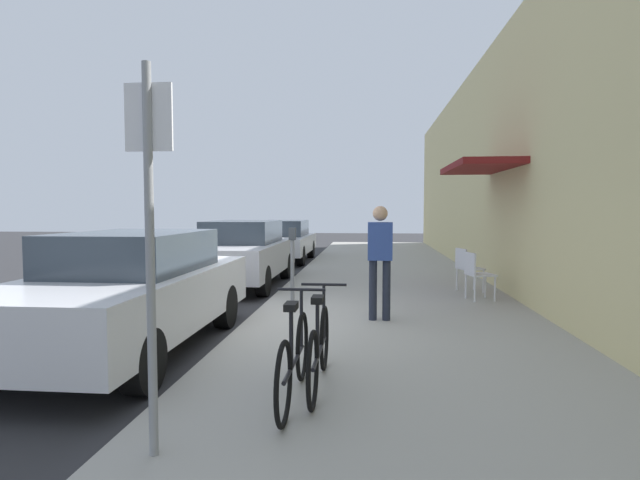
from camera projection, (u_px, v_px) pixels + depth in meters
ground_plane at (247, 326)px, 7.61m from camera, size 60.00×60.00×0.00m
sidewalk_slab at (392, 301)px, 9.37m from camera, size 4.50×32.00×0.12m
building_facade at (528, 156)px, 8.97m from camera, size 1.40×32.00×5.43m
parked_car_0 at (132, 291)px, 6.23m from camera, size 1.80×4.40×1.49m
parked_car_1 at (242, 253)px, 11.61m from camera, size 1.80×4.40×1.50m
parked_car_2 at (283, 240)px, 17.13m from camera, size 1.80×4.40×1.39m
parking_meter at (292, 258)px, 9.06m from camera, size 0.12×0.10×1.32m
street_sign at (150, 229)px, 3.30m from camera, size 0.32×0.06×2.60m
bicycle_0 at (294, 359)px, 4.33m from camera, size 0.46×1.71×0.90m
bicycle_1 at (319, 349)px, 4.65m from camera, size 0.46×1.71×0.90m
cafe_chair_0 at (476, 272)px, 9.13m from camera, size 0.53×0.53×0.87m
cafe_chair_1 at (467, 267)px, 10.06m from camera, size 0.55×0.55×0.87m
pedestrian_standing at (380, 253)px, 7.44m from camera, size 0.36×0.22×1.70m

